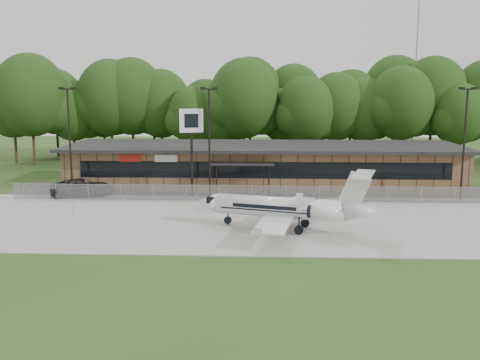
{
  "coord_description": "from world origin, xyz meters",
  "views": [
    {
      "loc": [
        -0.07,
        -32.19,
        10.16
      ],
      "look_at": [
        -1.99,
        12.0,
        2.52
      ],
      "focal_mm": 40.0,
      "sensor_mm": 36.0,
      "label": 1
    }
  ],
  "objects_px": {
    "business_jet": "(286,209)",
    "pole_sign": "(191,130)",
    "terminal": "(264,164)",
    "suv": "(83,188)"
  },
  "relations": [
    {
      "from": "terminal",
      "to": "suv",
      "type": "bearing_deg",
      "value": -157.67
    },
    {
      "from": "terminal",
      "to": "business_jet",
      "type": "height_order",
      "value": "business_jet"
    },
    {
      "from": "business_jet",
      "to": "pole_sign",
      "type": "relative_size",
      "value": 1.61
    },
    {
      "from": "suv",
      "to": "terminal",
      "type": "bearing_deg",
      "value": -83.51
    },
    {
      "from": "pole_sign",
      "to": "suv",
      "type": "bearing_deg",
      "value": 167.9
    },
    {
      "from": "business_jet",
      "to": "pole_sign",
      "type": "distance_m",
      "value": 14.93
    },
    {
      "from": "business_jet",
      "to": "suv",
      "type": "height_order",
      "value": "business_jet"
    },
    {
      "from": "terminal",
      "to": "suv",
      "type": "height_order",
      "value": "terminal"
    },
    {
      "from": "business_jet",
      "to": "suv",
      "type": "xyz_separation_m",
      "value": [
        -18.75,
        11.59,
        -0.79
      ]
    },
    {
      "from": "suv",
      "to": "pole_sign",
      "type": "distance_m",
      "value": 11.83
    }
  ]
}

